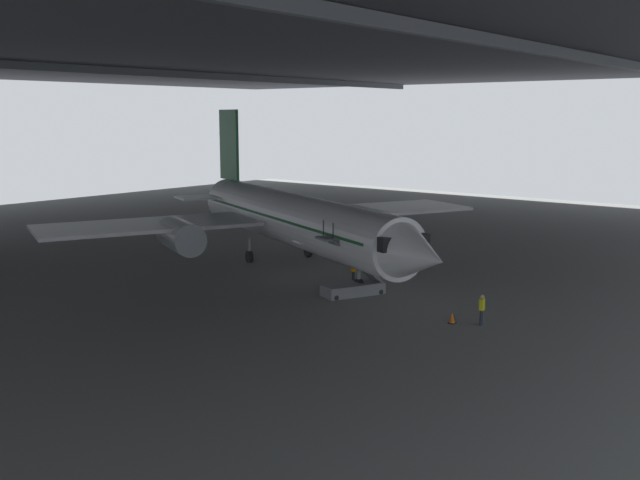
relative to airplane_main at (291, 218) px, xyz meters
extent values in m
plane|color=slate|center=(-2.12, -4.00, -3.40)|extent=(110.00, 110.00, 0.00)
cube|color=#38383D|center=(-2.12, 9.75, 12.54)|extent=(121.00, 99.00, 1.20)
cube|color=#4C4F54|center=(-2.12, -15.00, 11.54)|extent=(115.50, 0.50, 0.70)
cube|color=#4C4F54|center=(-2.12, 26.25, 11.54)|extent=(115.50, 0.50, 0.70)
cylinder|color=white|center=(-0.25, -0.57, 0.02)|extent=(14.24, 26.36, 3.65)
cone|color=white|center=(-6.36, -14.52, 0.02)|extent=(5.03, 5.44, 3.57)
cube|color=black|center=(-5.43, -12.41, 0.47)|extent=(3.86, 3.58, 0.80)
cone|color=white|center=(5.86, 13.38, 0.38)|extent=(5.18, 6.59, 3.10)
cube|color=#19592D|center=(4.93, 11.27, 4.82)|extent=(1.81, 3.74, 5.97)
cube|color=white|center=(6.87, 9.33, 0.57)|extent=(5.45, 4.59, 0.16)
cube|color=white|center=(2.20, 11.38, 0.57)|extent=(5.45, 4.59, 0.16)
cube|color=white|center=(10.17, -0.33, -0.35)|extent=(16.62, 12.19, 0.24)
cylinder|color=#9EA3A8|center=(7.70, -1.41, -0.98)|extent=(3.97, 5.25, 2.26)
cube|color=white|center=(-7.14, 7.25, -0.35)|extent=(16.62, 12.19, 0.24)
cylinder|color=#9EA3A8|center=(-6.26, 4.70, -0.98)|extent=(3.97, 5.25, 2.26)
cube|color=#19592D|center=(-0.25, -0.57, 0.29)|extent=(13.51, 24.57, 0.16)
cylinder|color=#9EA3A8|center=(-3.91, -8.92, -2.15)|extent=(0.20, 0.20, 1.15)
cylinder|color=black|center=(-3.91, -8.92, -2.95)|extent=(0.64, 0.94, 0.90)
cylinder|color=#9EA3A8|center=(3.03, 0.88, -2.15)|extent=(0.20, 0.20, 1.15)
cylinder|color=black|center=(3.03, 0.88, -2.95)|extent=(0.64, 0.94, 0.90)
cylinder|color=#9EA3A8|center=(-1.41, 2.83, -2.15)|extent=(0.20, 0.20, 1.15)
cylinder|color=black|center=(-1.41, 2.83, -2.95)|extent=(0.64, 0.94, 0.90)
cube|color=slate|center=(-4.44, -8.87, -3.05)|extent=(4.05, 2.88, 0.70)
cube|color=slate|center=(-4.44, -8.87, -1.25)|extent=(3.73, 2.60, 3.00)
cube|color=slate|center=(-6.01, -8.18, 0.20)|extent=(1.53, 1.63, 0.12)
cylinder|color=black|center=(-6.25, -8.73, 0.70)|extent=(0.06, 0.06, 1.00)
cylinder|color=black|center=(-5.77, -7.63, 0.70)|extent=(0.06, 0.06, 1.00)
cylinder|color=black|center=(-6.13, -8.89, -3.25)|extent=(0.32, 0.23, 0.30)
cylinder|color=black|center=(-5.57, -7.61, -3.25)|extent=(0.32, 0.23, 0.30)
cylinder|color=black|center=(-3.31, -10.13, -3.25)|extent=(0.32, 0.23, 0.30)
cylinder|color=black|center=(-2.75, -8.85, -3.25)|extent=(0.32, 0.23, 0.30)
cylinder|color=#232838|center=(-5.60, -17.91, -2.99)|extent=(0.14, 0.14, 0.82)
cylinder|color=#232838|center=(-5.42, -17.88, -2.99)|extent=(0.14, 0.14, 0.82)
cube|color=yellow|center=(-5.51, -17.90, -2.29)|extent=(0.39, 0.28, 0.58)
cylinder|color=yellow|center=(-5.74, -17.94, -2.27)|extent=(0.09, 0.09, 0.55)
cylinder|color=yellow|center=(-5.29, -17.86, -2.27)|extent=(0.09, 0.09, 0.55)
sphere|color=tan|center=(-5.51, -17.90, -1.88)|extent=(0.22, 0.22, 0.22)
cylinder|color=#232838|center=(-2.03, -7.08, -2.99)|extent=(0.14, 0.14, 0.82)
cylinder|color=#232838|center=(-2.13, -7.23, -2.99)|extent=(0.14, 0.14, 0.82)
cube|color=orange|center=(-2.08, -7.15, -2.29)|extent=(0.38, 0.42, 0.58)
cylinder|color=orange|center=(-1.95, -6.96, -2.26)|extent=(0.09, 0.09, 0.55)
cylinder|color=orange|center=(-2.21, -7.34, -2.26)|extent=(0.09, 0.09, 0.55)
sphere|color=#8C6647|center=(-2.08, -7.15, -1.87)|extent=(0.22, 0.22, 0.22)
cube|color=black|center=(-6.14, -16.56, -3.38)|extent=(0.36, 0.36, 0.04)
cone|color=orange|center=(-6.14, -16.56, -3.08)|extent=(0.30, 0.30, 0.56)
camera|label=1|loc=(-39.15, -34.26, 7.33)|focal=40.94mm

